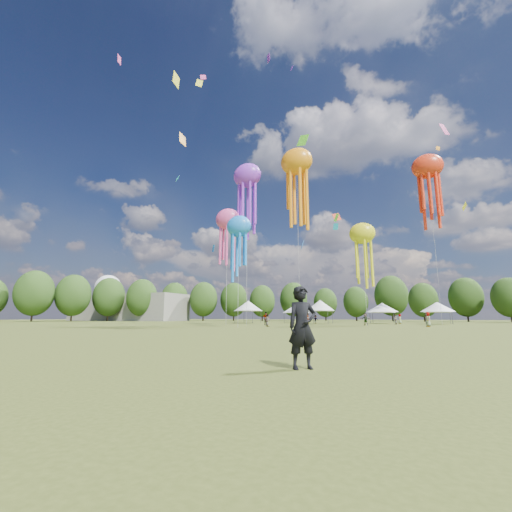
% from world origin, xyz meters
% --- Properties ---
extents(ground, '(300.00, 300.00, 0.00)m').
position_xyz_m(ground, '(0.00, 0.00, 0.00)').
color(ground, '#384416').
rests_on(ground, ground).
extents(observer_main, '(0.84, 0.81, 1.94)m').
position_xyz_m(observer_main, '(9.16, -1.24, 0.97)').
color(observer_main, black).
rests_on(observer_main, ground).
extents(spectator_near, '(0.93, 0.88, 1.52)m').
position_xyz_m(spectator_near, '(-5.25, 30.07, 0.76)').
color(spectator_near, gray).
rests_on(spectator_near, ground).
extents(spectators_far, '(22.78, 19.11, 1.93)m').
position_xyz_m(spectators_far, '(2.35, 46.06, 0.87)').
color(spectators_far, gray).
rests_on(spectators_far, ground).
extents(festival_tents, '(39.94, 12.29, 4.47)m').
position_xyz_m(festival_tents, '(-3.48, 55.66, 3.07)').
color(festival_tents, '#47474C').
rests_on(festival_tents, ground).
extents(show_kites, '(32.57, 27.25, 27.90)m').
position_xyz_m(show_kites, '(-0.68, 39.16, 19.21)').
color(show_kites, '#F44895').
rests_on(show_kites, ground).
extents(small_kites, '(69.72, 55.54, 38.86)m').
position_xyz_m(small_kites, '(3.13, 42.53, 29.53)').
color(small_kites, '#F44895').
rests_on(small_kites, ground).
extents(treeline, '(201.57, 95.24, 13.43)m').
position_xyz_m(treeline, '(-3.87, 62.51, 6.54)').
color(treeline, '#38281C').
rests_on(treeline, ground).
extents(hangar, '(40.00, 12.00, 8.00)m').
position_xyz_m(hangar, '(-72.00, 72.00, 4.00)').
color(hangar, gray).
rests_on(hangar, ground).
extents(radome, '(9.00, 9.00, 16.00)m').
position_xyz_m(radome, '(-88.00, 78.00, 9.99)').
color(radome, white).
rests_on(radome, ground).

